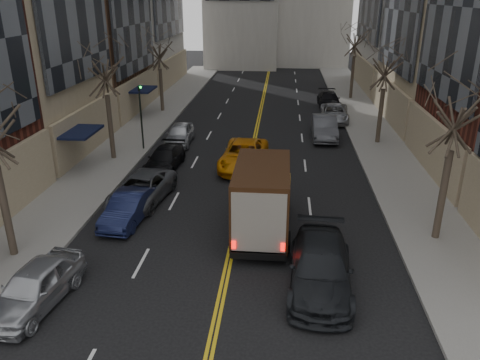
{
  "coord_description": "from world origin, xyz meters",
  "views": [
    {
      "loc": [
        1.92,
        -7.72,
        10.11
      ],
      "look_at": [
        0.15,
        11.79,
        2.2
      ],
      "focal_mm": 35.0,
      "sensor_mm": 36.0,
      "label": 1
    }
  ],
  "objects_px": {
    "observer_sedan": "(320,267)",
    "taxi": "(244,155)",
    "pedestrian": "(266,165)",
    "ups_truck": "(262,198)"
  },
  "relations": [
    {
      "from": "ups_truck",
      "to": "pedestrian",
      "type": "height_order",
      "value": "ups_truck"
    },
    {
      "from": "ups_truck",
      "to": "pedestrian",
      "type": "relative_size",
      "value": 3.46
    },
    {
      "from": "observer_sedan",
      "to": "pedestrian",
      "type": "height_order",
      "value": "pedestrian"
    },
    {
      "from": "ups_truck",
      "to": "pedestrian",
      "type": "distance_m",
      "value": 6.43
    },
    {
      "from": "taxi",
      "to": "ups_truck",
      "type": "bearing_deg",
      "value": -76.37
    },
    {
      "from": "ups_truck",
      "to": "taxi",
      "type": "xyz_separation_m",
      "value": [
        -1.5,
        8.31,
        -0.9
      ]
    },
    {
      "from": "pedestrian",
      "to": "ups_truck",
      "type": "bearing_deg",
      "value": 178.68
    },
    {
      "from": "ups_truck",
      "to": "observer_sedan",
      "type": "relative_size",
      "value": 1.09
    },
    {
      "from": "observer_sedan",
      "to": "taxi",
      "type": "distance_m",
      "value": 12.92
    },
    {
      "from": "pedestrian",
      "to": "observer_sedan",
      "type": "bearing_deg",
      "value": -169.13
    }
  ]
}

